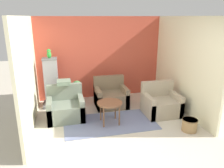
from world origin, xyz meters
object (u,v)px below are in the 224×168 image
armchair_right (161,104)px  wicker_basket (190,125)px  coffee_table (110,105)px  armchair_middle (111,97)px  birdcage (52,84)px  potted_plant (77,92)px  armchair_left (66,108)px  parrot (49,54)px

armchair_right → wicker_basket: 1.01m
coffee_table → armchair_middle: 1.09m
coffee_table → wicker_basket: coffee_table is taller
armchair_right → birdcage: size_ratio=0.64×
armchair_middle → potted_plant: bearing=156.8°
armchair_left → armchair_right: size_ratio=1.00×
armchair_left → birdcage: size_ratio=0.64×
armchair_middle → birdcage: bearing=165.6°
armchair_middle → parrot: bearing=165.6°
coffee_table → parrot: 2.21m
armchair_right → armchair_middle: same height
wicker_basket → potted_plant: bearing=135.8°
coffee_table → potted_plant: size_ratio=0.85×
coffee_table → birdcage: (-1.33, 1.45, 0.17)m
coffee_table → wicker_basket: bearing=-25.5°
birdcage → potted_plant: size_ratio=1.98×
wicker_basket → parrot: bearing=143.0°
armchair_middle → potted_plant: armchair_middle is taller
parrot → coffee_table: bearing=-47.5°
armchair_middle → parrot: parrot is taller
armchair_middle → potted_plant: size_ratio=1.27×
birdcage → wicker_basket: (2.96, -2.23, -0.49)m
armchair_left → birdcage: bearing=109.0°
birdcage → wicker_basket: birdcage is taller
coffee_table → armchair_right: bearing=8.0°
armchair_right → birdcage: (-2.73, 1.25, 0.37)m
birdcage → coffee_table: bearing=-47.5°
potted_plant → wicker_basket: potted_plant is taller
coffee_table → birdcage: size_ratio=0.43×
armchair_right → birdcage: bearing=155.4°
armchair_right → armchair_middle: size_ratio=1.00×
armchair_middle → wicker_basket: (1.36, -1.82, -0.12)m
parrot → potted_plant: parrot is taller
coffee_table → armchair_middle: bearing=75.3°
armchair_left → armchair_middle: (1.27, 0.54, 0.00)m
armchair_middle → birdcage: (-1.60, 0.41, 0.37)m
wicker_basket → armchair_left: bearing=154.1°
potted_plant → parrot: bearing=178.2°
coffee_table → parrot: parrot is taller
armchair_right → potted_plant: bearing=148.9°
armchair_left → armchair_middle: 1.38m
armchair_left → armchair_right: same height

